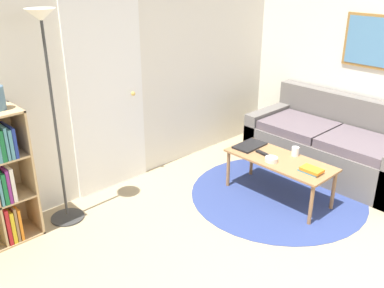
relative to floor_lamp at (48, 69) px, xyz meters
name	(u,v)px	position (x,y,z in m)	size (l,w,h in m)	color
wall_back	(120,63)	(0.89, 0.29, -0.13)	(7.50, 0.11, 2.60)	silver
wall_right	(360,51)	(3.17, -1.10, -0.12)	(0.08, 5.72, 2.60)	silver
rug	(277,194)	(1.80, -1.09, -1.42)	(1.79, 1.79, 0.01)	navy
floor_lamp	(48,69)	(0.00, 0.00, 0.00)	(0.31, 0.31, 1.90)	#333333
couch	(333,146)	(2.77, -1.14, -1.14)	(0.86, 1.83, 0.82)	#66605B
coffee_table	(280,163)	(1.76, -1.11, -1.04)	(0.47, 1.09, 0.43)	#996B42
laptop	(250,146)	(1.78, -0.71, -0.98)	(0.36, 0.23, 0.02)	black
bowl	(271,159)	(1.65, -1.09, -0.97)	(0.12, 0.12, 0.04)	silver
book_stack_on_table	(311,170)	(1.72, -1.49, -0.97)	(0.13, 0.21, 0.04)	teal
cup	(295,151)	(1.93, -1.17, -0.94)	(0.07, 0.07, 0.09)	white
remote	(262,153)	(1.72, -0.92, -0.98)	(0.06, 0.15, 0.02)	black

